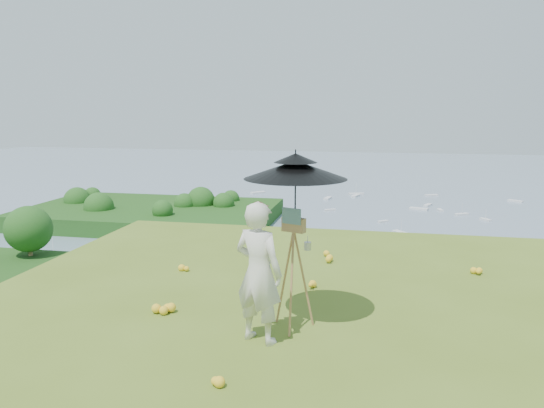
# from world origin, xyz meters

# --- Properties ---
(ground) EXTENTS (14.00, 14.00, 0.00)m
(ground) POSITION_xyz_m (0.00, 0.00, 0.00)
(ground) COLOR #587120
(ground) RESTS_ON ground
(shoreline_tier) EXTENTS (170.00, 28.00, 8.00)m
(shoreline_tier) POSITION_xyz_m (0.00, 75.00, -36.00)
(shoreline_tier) COLOR #73675C
(shoreline_tier) RESTS_ON bay_water
(bay_water) EXTENTS (700.00, 700.00, 0.00)m
(bay_water) POSITION_xyz_m (0.00, 240.00, -34.00)
(bay_water) COLOR slate
(bay_water) RESTS_ON ground
(peninsula) EXTENTS (90.00, 60.00, 12.00)m
(peninsula) POSITION_xyz_m (-75.00, 155.00, -29.00)
(peninsula) COLOR #1E3E11
(peninsula) RESTS_ON bay_water
(slope_trees) EXTENTS (110.00, 50.00, 6.00)m
(slope_trees) POSITION_xyz_m (0.00, 35.00, -15.00)
(slope_trees) COLOR #154716
(slope_trees) RESTS_ON forest_slope
(harbor_town) EXTENTS (110.00, 22.00, 5.00)m
(harbor_town) POSITION_xyz_m (0.00, 75.00, -29.50)
(harbor_town) COLOR silver
(harbor_town) RESTS_ON shoreline_tier
(moored_boats) EXTENTS (140.00, 140.00, 0.70)m
(moored_boats) POSITION_xyz_m (-12.50, 161.00, -33.65)
(moored_boats) COLOR silver
(moored_boats) RESTS_ON bay_water
(wildflowers) EXTENTS (10.00, 10.50, 0.12)m
(wildflowers) POSITION_xyz_m (0.00, 0.25, 0.06)
(wildflowers) COLOR yellow
(wildflowers) RESTS_ON ground
(painter) EXTENTS (0.77, 0.64, 1.82)m
(painter) POSITION_xyz_m (-2.15, 0.40, 0.91)
(painter) COLOR beige
(painter) RESTS_ON ground
(field_easel) EXTENTS (0.81, 0.81, 1.66)m
(field_easel) POSITION_xyz_m (-1.79, 0.90, 0.83)
(field_easel) COLOR #A47644
(field_easel) RESTS_ON ground
(sun_umbrella) EXTENTS (1.83, 1.83, 1.05)m
(sun_umbrella) POSITION_xyz_m (-1.78, 0.92, 1.89)
(sun_umbrella) COLOR black
(sun_umbrella) RESTS_ON field_easel
(painter_cap) EXTENTS (0.28, 0.29, 0.10)m
(painter_cap) POSITION_xyz_m (-2.15, 0.40, 1.76)
(painter_cap) COLOR #DE7A7D
(painter_cap) RESTS_ON painter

